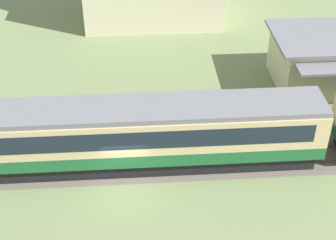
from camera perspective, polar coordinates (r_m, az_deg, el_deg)
name	(u,v)px	position (r m, az deg, el deg)	size (l,w,h in m)	color
ground_plane	(126,184)	(28.92, -4.68, -7.10)	(600.00, 600.00, 0.00)	#707F51
passenger_train	(137,133)	(28.88, -3.47, -1.43)	(67.15, 3.05, 3.98)	#1E6033
railway_track	(171,161)	(30.29, 0.32, -4.62)	(102.93, 3.60, 0.04)	#665B51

